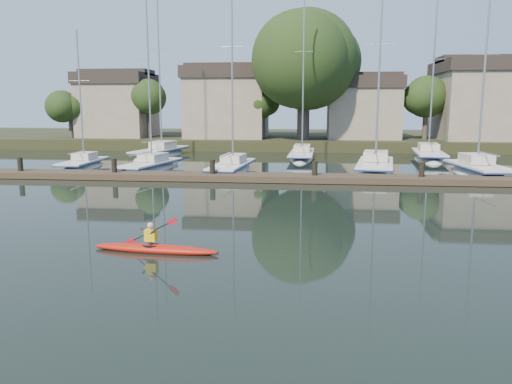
# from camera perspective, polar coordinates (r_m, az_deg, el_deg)

# --- Properties ---
(ground) EXTENTS (160.00, 160.00, 0.00)m
(ground) POSITION_cam_1_polar(r_m,az_deg,el_deg) (15.59, -4.06, -6.38)
(ground) COLOR black
(ground) RESTS_ON ground
(kayak) EXTENTS (4.00, 1.00, 1.27)m
(kayak) POSITION_cam_1_polar(r_m,az_deg,el_deg) (15.40, -11.51, -6.17)
(kayak) COLOR #AF230D
(kayak) RESTS_ON ground
(dock) EXTENTS (34.00, 2.00, 1.80)m
(dock) POSITION_cam_1_polar(r_m,az_deg,el_deg) (29.15, 0.80, 1.69)
(dock) COLOR #473528
(dock) RESTS_ON ground
(sailboat_0) EXTENTS (2.10, 6.70, 10.54)m
(sailboat_0) POSITION_cam_1_polar(r_m,az_deg,el_deg) (37.28, -19.10, 2.36)
(sailboat_0) COLOR silver
(sailboat_0) RESTS_ON ground
(sailboat_1) EXTENTS (3.31, 8.01, 12.74)m
(sailboat_1) POSITION_cam_1_polar(r_m,az_deg,el_deg) (34.74, -11.94, 2.18)
(sailboat_1) COLOR silver
(sailboat_1) RESTS_ON ground
(sailboat_2) EXTENTS (2.69, 8.53, 13.88)m
(sailboat_2) POSITION_cam_1_polar(r_m,az_deg,el_deg) (33.18, -2.74, 2.03)
(sailboat_2) COLOR silver
(sailboat_2) RESTS_ON ground
(sailboat_3) EXTENTS (3.65, 9.11, 14.29)m
(sailboat_3) POSITION_cam_1_polar(r_m,az_deg,el_deg) (34.05, 13.43, 1.90)
(sailboat_3) COLOR silver
(sailboat_3) RESTS_ON ground
(sailboat_4) EXTENTS (3.10, 7.82, 12.96)m
(sailboat_4) POSITION_cam_1_polar(r_m,az_deg,el_deg) (34.57, 24.01, 1.44)
(sailboat_4) COLOR silver
(sailboat_4) RESTS_ON ground
(sailboat_5) EXTENTS (3.81, 9.62, 15.53)m
(sailboat_5) POSITION_cam_1_polar(r_m,az_deg,el_deg) (44.29, -10.82, 3.82)
(sailboat_5) COLOR silver
(sailboat_5) RESTS_ON ground
(sailboat_6) EXTENTS (2.22, 9.34, 14.76)m
(sailboat_6) POSITION_cam_1_polar(r_m,az_deg,el_deg) (41.53, 5.25, 3.59)
(sailboat_6) COLOR silver
(sailboat_6) RESTS_ON ground
(sailboat_7) EXTENTS (3.15, 8.77, 13.83)m
(sailboat_7) POSITION_cam_1_polar(r_m,az_deg,el_deg) (43.05, 19.08, 3.26)
(sailboat_7) COLOR silver
(sailboat_7) RESTS_ON ground
(shore) EXTENTS (90.00, 25.25, 12.75)m
(shore) POSITION_cam_1_polar(r_m,az_deg,el_deg) (55.04, 5.10, 8.68)
(shore) COLOR #242F17
(shore) RESTS_ON ground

